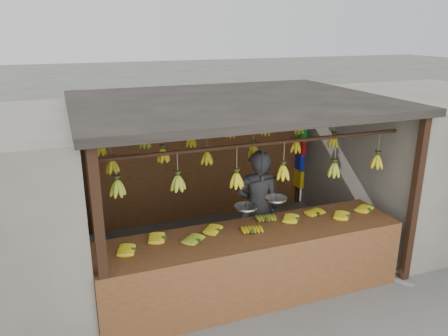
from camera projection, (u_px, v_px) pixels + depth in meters
name	position (u px, v px, depth m)	size (l,w,h in m)	color
ground	(231.00, 253.00, 6.76)	(80.00, 80.00, 0.00)	#5B5B57
stall	(223.00, 124.00, 6.44)	(4.30, 3.30, 2.40)	black
neighbor_right	(423.00, 159.00, 7.61)	(3.00, 3.00, 2.30)	slate
counter	(257.00, 249.00, 5.39)	(3.89, 0.88, 0.96)	brown
hanging_bananas	(232.00, 153.00, 6.25)	(3.64, 2.23, 0.40)	#92A523
balance_scale	(261.00, 200.00, 5.48)	(0.75, 0.40, 0.78)	black
vendor	(258.00, 208.00, 6.28)	(0.63, 0.41, 1.72)	#262628
bag_bundles	(300.00, 155.00, 8.29)	(0.08, 0.26, 1.27)	#199926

